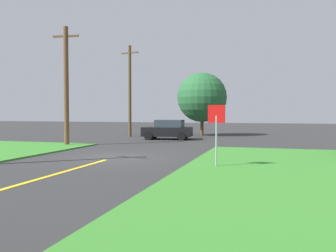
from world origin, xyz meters
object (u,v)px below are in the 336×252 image
object	(u,v)px
utility_pole_far	(130,90)
oak_tree_left	(202,97)
car_approaching_junction	(168,130)
utility_pole_mid	(66,85)
stop_sign	(216,124)

from	to	relation	value
utility_pole_far	oak_tree_left	xyz separation A→B (m)	(6.16, 3.15, -0.66)
car_approaching_junction	utility_pole_mid	distance (m)	9.28
stop_sign	oak_tree_left	size ratio (longest dim) A/B	0.42
stop_sign	car_approaching_junction	size ratio (longest dim) A/B	0.61
stop_sign	utility_pole_mid	xyz separation A→B (m)	(-11.08, 6.78, 2.30)
car_approaching_junction	stop_sign	bearing A→B (deg)	109.58
car_approaching_junction	oak_tree_left	bearing A→B (deg)	-111.78
utility_pole_mid	utility_pole_far	distance (m)	9.58
stop_sign	oak_tree_left	world-z (taller)	oak_tree_left
stop_sign	utility_pole_far	world-z (taller)	utility_pole_far
car_approaching_junction	utility_pole_mid	xyz separation A→B (m)	(-4.99, -7.12, 3.26)
utility_pole_mid	stop_sign	bearing A→B (deg)	-31.46
utility_pole_mid	oak_tree_left	bearing A→B (deg)	61.94
oak_tree_left	utility_pole_far	bearing A→B (deg)	-152.89
stop_sign	utility_pole_far	size ratio (longest dim) A/B	0.30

